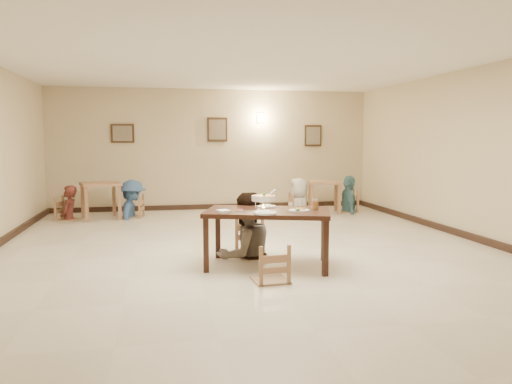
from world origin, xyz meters
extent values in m
plane|color=beige|center=(0.00, 0.00, 0.00)|extent=(10.00, 10.00, 0.00)
plane|color=white|center=(0.00, 0.00, 3.00)|extent=(10.00, 10.00, 0.00)
plane|color=beige|center=(0.00, 5.00, 1.50)|extent=(10.00, 0.00, 10.00)
plane|color=beige|center=(0.00, -5.00, 1.50)|extent=(10.00, 0.00, 10.00)
plane|color=beige|center=(4.00, 0.00, 1.50)|extent=(0.00, 10.00, 10.00)
cube|color=black|center=(0.00, 4.97, 0.06)|extent=(8.00, 0.06, 0.12)
cube|color=black|center=(3.97, 0.00, 0.06)|extent=(0.06, 10.00, 0.12)
cube|color=#342013|center=(-2.20, 4.96, 1.90)|extent=(0.55, 0.03, 0.45)
cube|color=gray|center=(-2.20, 4.94, 1.90)|extent=(0.45, 0.01, 0.37)
cube|color=#342013|center=(0.10, 4.96, 2.00)|extent=(0.50, 0.03, 0.60)
cube|color=gray|center=(0.10, 4.94, 2.00)|extent=(0.41, 0.01, 0.49)
cube|color=#342013|center=(2.60, 4.96, 1.85)|extent=(0.45, 0.03, 0.55)
cube|color=gray|center=(2.60, 4.94, 1.85)|extent=(0.37, 0.01, 0.45)
cube|color=#FFD88C|center=(1.20, 4.96, 2.30)|extent=(0.16, 0.05, 0.22)
cube|color=#341910|center=(0.09, -0.93, 0.76)|extent=(1.89, 1.41, 0.06)
cube|color=#341910|center=(-0.78, -1.08, 0.36)|extent=(0.07, 0.07, 0.73)
cube|color=#341910|center=(0.70, -1.56, 0.36)|extent=(0.07, 0.07, 0.73)
cube|color=#341910|center=(-0.53, -0.30, 0.36)|extent=(0.07, 0.07, 0.73)
cube|color=#341910|center=(0.95, -0.78, 0.36)|extent=(0.07, 0.07, 0.73)
cube|color=tan|center=(-0.06, -0.17, 0.48)|extent=(0.49, 0.49, 0.05)
cube|color=tan|center=(-0.04, -1.65, 0.42)|extent=(0.43, 0.43, 0.05)
imported|color=gray|center=(-0.11, -0.24, 0.96)|extent=(1.13, 1.01, 1.93)
torus|color=silver|center=(0.02, -0.96, 0.92)|extent=(0.25, 0.25, 0.01)
cylinder|color=silver|center=(0.02, -0.96, 0.81)|extent=(0.07, 0.07, 0.04)
cone|color=#FFA526|center=(0.02, -0.96, 0.85)|extent=(0.04, 0.04, 0.06)
cylinder|color=white|center=(0.02, -0.96, 0.96)|extent=(0.32, 0.32, 0.07)
cylinder|color=#C06923|center=(0.02, -0.96, 0.99)|extent=(0.28, 0.28, 0.02)
sphere|color=#2D7223|center=(0.03, -0.97, 1.01)|extent=(0.04, 0.04, 0.04)
cylinder|color=silver|center=(0.14, -0.90, 1.02)|extent=(0.15, 0.09, 0.10)
cylinder|color=silver|center=(0.11, -0.90, 0.85)|extent=(0.01, 0.01, 0.14)
cylinder|color=silver|center=(-0.08, -0.90, 0.85)|extent=(0.01, 0.01, 0.14)
cylinder|color=silver|center=(0.02, -1.07, 0.85)|extent=(0.01, 0.01, 0.14)
cylinder|color=white|center=(0.13, -0.64, 0.80)|extent=(0.28, 0.28, 0.02)
ellipsoid|color=white|center=(0.13, -0.64, 0.80)|extent=(0.18, 0.15, 0.06)
cylinder|color=white|center=(-0.03, -1.27, 0.80)|extent=(0.30, 0.30, 0.02)
ellipsoid|color=white|center=(-0.03, -1.27, 0.81)|extent=(0.20, 0.16, 0.07)
cylinder|color=white|center=(0.47, -1.14, 0.80)|extent=(0.29, 0.29, 0.02)
sphere|color=#2D7223|center=(0.43, -1.22, 0.83)|extent=(0.05, 0.05, 0.05)
cylinder|color=white|center=(-0.31, -0.93, 0.80)|extent=(0.10, 0.10, 0.02)
cylinder|color=#AF2117|center=(-0.31, -0.93, 0.80)|extent=(0.08, 0.08, 0.01)
cube|color=white|center=(-0.54, -1.03, 0.80)|extent=(0.18, 0.21, 0.03)
cube|color=silver|center=(-0.49, -0.94, 0.80)|extent=(0.06, 0.19, 0.01)
cube|color=silver|center=(-0.45, -0.94, 0.80)|extent=(0.06, 0.19, 0.01)
cylinder|color=white|center=(0.73, -1.03, 0.87)|extent=(0.08, 0.08, 0.16)
cylinder|color=orange|center=(0.73, -1.03, 0.85)|extent=(0.07, 0.07, 0.12)
cube|color=#A6734F|center=(-2.63, 3.86, 0.78)|extent=(0.99, 0.99, 0.06)
cube|color=#A6734F|center=(-2.88, 3.44, 0.37)|extent=(0.07, 0.07, 0.75)
cube|color=#A6734F|center=(-2.21, 3.61, 0.37)|extent=(0.07, 0.07, 0.75)
cube|color=#A6734F|center=(-3.05, 4.11, 0.37)|extent=(0.07, 0.07, 0.75)
cube|color=#A6734F|center=(-2.39, 4.28, 0.37)|extent=(0.07, 0.07, 0.75)
cube|color=#A6734F|center=(2.55, 3.86, 0.73)|extent=(0.92, 0.92, 0.06)
cube|color=#A6734F|center=(2.16, 3.62, 0.35)|extent=(0.07, 0.07, 0.70)
cube|color=#A6734F|center=(2.78, 3.47, 0.35)|extent=(0.07, 0.07, 0.70)
cube|color=#A6734F|center=(2.31, 4.25, 0.35)|extent=(0.07, 0.07, 0.70)
cube|color=#A6734F|center=(2.94, 4.09, 0.35)|extent=(0.07, 0.07, 0.70)
cube|color=tan|center=(-3.30, 3.79, 0.45)|extent=(0.46, 0.46, 0.05)
cube|color=tan|center=(-1.96, 3.94, 0.44)|extent=(0.45, 0.45, 0.05)
cube|color=tan|center=(1.92, 3.89, 0.41)|extent=(0.42, 0.42, 0.05)
cube|color=tan|center=(3.17, 3.84, 0.45)|extent=(0.46, 0.46, 0.05)
imported|color=#5C2721|center=(-3.30, 3.79, 0.76)|extent=(0.44, 0.60, 1.52)
imported|color=#3F69A9|center=(-1.96, 3.94, 0.85)|extent=(0.76, 1.17, 1.71)
imported|color=silver|center=(1.92, 3.89, 0.83)|extent=(0.61, 0.87, 1.66)
imported|color=teal|center=(3.17, 3.84, 0.88)|extent=(0.62, 1.10, 1.77)
camera|label=1|loc=(-1.39, -7.54, 1.75)|focal=35.00mm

